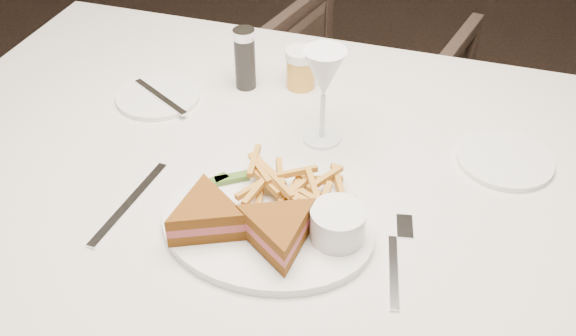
{
  "coord_description": "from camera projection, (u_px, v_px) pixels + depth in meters",
  "views": [
    {
      "loc": [
        -0.21,
        -0.88,
        1.43
      ],
      "look_at": [
        -0.35,
        -0.13,
        0.8
      ],
      "focal_mm": 40.0,
      "sensor_mm": 36.0,
      "label": 1
    }
  ],
  "objects": [
    {
      "name": "chair_far",
      "position": [
        360.0,
        90.0,
        2.1
      ],
      "size": [
        0.72,
        0.7,
        0.59
      ],
      "primitive_type": "imported",
      "rotation": [
        0.0,
        0.0,
        2.79
      ],
      "color": "#47362C",
      "rests_on": "ground"
    },
    {
      "name": "table",
      "position": [
        292.0,
        315.0,
        1.3
      ],
      "size": [
        1.51,
        1.11,
        0.75
      ],
      "primitive_type": "cube",
      "rotation": [
        0.0,
        0.0,
        -0.13
      ],
      "color": "silver",
      "rests_on": "ground"
    },
    {
      "name": "table_setting",
      "position": [
        283.0,
        174.0,
        1.0
      ],
      "size": [
        0.8,
        0.65,
        0.18
      ],
      "color": "white",
      "rests_on": "table"
    }
  ]
}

